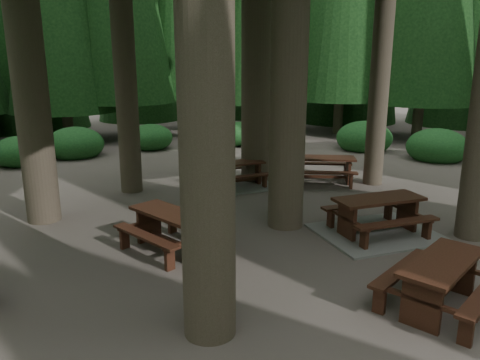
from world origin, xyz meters
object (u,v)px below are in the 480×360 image
picnic_table_a (377,221)px  picnic_table_d (324,166)px  picnic_table_c (236,178)px  picnic_table_e (441,277)px  picnic_table_b (171,225)px

picnic_table_a → picnic_table_d: picnic_table_a is taller
picnic_table_d → picnic_table_c: bearing=-166.2°
picnic_table_d → picnic_table_e: bearing=-81.5°
picnic_table_c → picnic_table_d: picnic_table_d is taller
picnic_table_a → picnic_table_c: size_ratio=1.18×
picnic_table_e → picnic_table_a: bearing=43.1°
picnic_table_b → picnic_table_e: size_ratio=0.98×
picnic_table_b → picnic_table_e: 5.23m
picnic_table_a → picnic_table_d: 4.63m
picnic_table_b → picnic_table_d: bearing=-83.6°
picnic_table_b → picnic_table_a: bearing=-125.6°
picnic_table_a → picnic_table_d: (1.92, 4.21, 0.25)m
picnic_table_a → picnic_table_c: picnic_table_a is taller
picnic_table_e → picnic_table_b: bearing=104.7°
picnic_table_b → picnic_table_c: bearing=-61.0°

